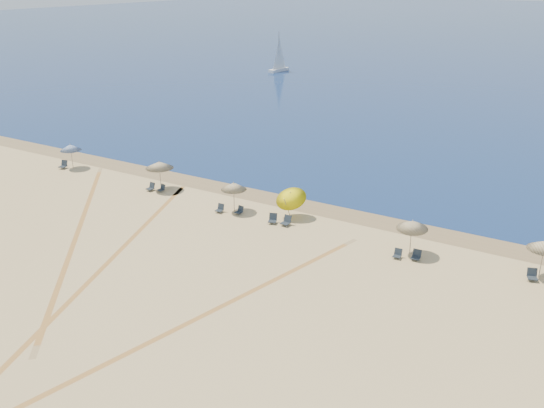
{
  "coord_description": "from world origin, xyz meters",
  "views": [
    {
      "loc": [
        19.79,
        -13.57,
        16.92
      ],
      "look_at": [
        0.0,
        20.0,
        1.3
      ],
      "focal_mm": 38.04,
      "sensor_mm": 36.0,
      "label": 1
    }
  ],
  "objects": [
    {
      "name": "chair_4",
      "position": [
        -2.75,
        19.84,
        0.26
      ],
      "size": [
        0.56,
        0.64,
        0.6
      ],
      "rotation": [
        0.0,
        0.0,
        -0.12
      ],
      "color": "black",
      "rests_on": "ground"
    },
    {
      "name": "chair_0",
      "position": [
        -23.02,
        20.67,
        0.32
      ],
      "size": [
        0.75,
        0.83,
        0.74
      ],
      "rotation": [
        0.0,
        0.0,
        0.21
      ],
      "color": "black",
      "rests_on": "ground"
    },
    {
      "name": "umbrella_4",
      "position": [
        10.48,
        19.86,
        2.06
      ],
      "size": [
        2.0,
        2.03,
        2.41
      ],
      "color": "gray",
      "rests_on": "ground"
    },
    {
      "name": "umbrella_0",
      "position": [
        -22.36,
        21.19,
        1.98
      ],
      "size": [
        1.93,
        1.93,
        2.32
      ],
      "color": "gray",
      "rests_on": "ground"
    },
    {
      "name": "ground",
      "position": [
        0.0,
        0.0,
        0.0
      ],
      "size": [
        160.0,
        160.0,
        0.0
      ],
      "primitive_type": "plane",
      "color": "tan",
      "rests_on": "ground"
    },
    {
      "name": "chair_1",
      "position": [
        -11.96,
        20.3,
        0.29
      ],
      "size": [
        0.61,
        0.69,
        0.66
      ],
      "rotation": [
        0.0,
        0.0,
        -0.09
      ],
      "color": "black",
      "rests_on": "ground"
    },
    {
      "name": "chair_5",
      "position": [
        0.27,
        19.64,
        0.31
      ],
      "size": [
        0.77,
        0.83,
        0.7
      ],
      "rotation": [
        0.0,
        0.0,
        0.34
      ],
      "color": "black",
      "rests_on": "ground"
    },
    {
      "name": "chair_7",
      "position": [
        9.97,
        18.91,
        0.26
      ],
      "size": [
        0.52,
        0.6,
        0.59
      ],
      "rotation": [
        0.0,
        0.0,
        0.06
      ],
      "color": "black",
      "rests_on": "ground"
    },
    {
      "name": "sailboat_2",
      "position": [
        -34.22,
        80.61,
        2.16
      ],
      "size": [
        1.85,
        4.92,
        7.15
      ],
      "rotation": [
        0.0,
        0.0,
        -0.13
      ],
      "color": "white",
      "rests_on": "ocean"
    },
    {
      "name": "tire_tracks",
      "position": [
        -4.49,
        8.94,
        0.0
      ],
      "size": [
        50.95,
        42.95,
        0.0
      ],
      "color": "tan",
      "rests_on": "ground"
    },
    {
      "name": "wet_sand",
      "position": [
        0.0,
        24.0,
        0.0
      ],
      "size": [
        500.0,
        500.0,
        0.0
      ],
      "primitive_type": "plane",
      "color": "olive",
      "rests_on": "ground"
    },
    {
      "name": "chair_3",
      "position": [
        -4.24,
        19.38,
        0.28
      ],
      "size": [
        0.55,
        0.64,
        0.63
      ],
      "rotation": [
        0.0,
        0.0,
        0.05
      ],
      "color": "black",
      "rests_on": "ground"
    },
    {
      "name": "chair_9",
      "position": [
        17.81,
        20.23,
        0.3
      ],
      "size": [
        0.74,
        0.8,
        0.68
      ],
      "rotation": [
        0.0,
        0.0,
        0.32
      ],
      "color": "black",
      "rests_on": "ground"
    },
    {
      "name": "umbrella_2",
      "position": [
        -3.43,
        20.13,
        2.01
      ],
      "size": [
        1.95,
        1.95,
        2.36
      ],
      "color": "gray",
      "rests_on": "ground"
    },
    {
      "name": "chair_2",
      "position": [
        -11.03,
        20.57,
        0.26
      ],
      "size": [
        0.61,
        0.67,
        0.6
      ],
      "rotation": [
        0.0,
        0.0,
        -0.21
      ],
      "color": "black",
      "rests_on": "ground"
    },
    {
      "name": "chair_8",
      "position": [
        11.09,
        19.26,
        0.29
      ],
      "size": [
        0.56,
        0.65,
        0.65
      ],
      "rotation": [
        0.0,
        0.0,
        0.03
      ],
      "color": "black",
      "rests_on": "ground"
    },
    {
      "name": "umbrella_1",
      "position": [
        -11.46,
        20.97,
        2.14
      ],
      "size": [
        2.33,
        2.33,
        2.48
      ],
      "color": "gray",
      "rests_on": "ground"
    },
    {
      "name": "chair_6",
      "position": [
        1.34,
        19.79,
        0.31
      ],
      "size": [
        0.65,
        0.75,
        0.72
      ],
      "rotation": [
        0.0,
        0.0,
        -0.09
      ],
      "color": "black",
      "rests_on": "ground"
    },
    {
      "name": "umbrella_3",
      "position": [
        0.87,
        21.18,
        1.69
      ],
      "size": [
        2.29,
        2.27,
        2.5
      ],
      "color": "gray",
      "rests_on": "ground"
    }
  ]
}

